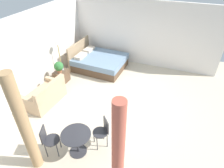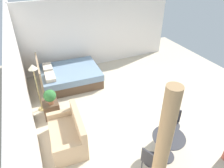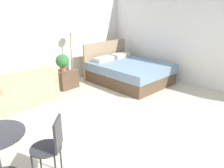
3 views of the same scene
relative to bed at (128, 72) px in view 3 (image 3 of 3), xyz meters
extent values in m
cube|color=beige|center=(-2.00, -1.66, -0.32)|extent=(9.29, 9.39, 0.02)
cube|color=silver|center=(-2.00, 1.53, 1.10)|extent=(9.29, 0.12, 2.83)
cube|color=silver|center=(1.14, -1.66, 1.10)|extent=(0.12, 6.39, 2.83)
cube|color=brown|center=(0.00, -0.07, -0.14)|extent=(1.75, 2.12, 0.34)
cube|color=slate|center=(0.00, -0.07, 0.15)|extent=(1.79, 2.16, 0.24)
cube|color=#997F60|center=(0.04, 0.98, 0.23)|extent=(1.73, 0.13, 1.09)
cube|color=beige|center=(-0.34, 0.69, 0.33)|extent=(0.61, 0.34, 0.12)
cube|color=beige|center=(0.39, 0.66, 0.33)|extent=(0.61, 0.34, 0.12)
cube|color=tan|center=(-2.85, 0.77, -0.09)|extent=(1.44, 0.89, 0.44)
cube|color=tan|center=(-2.87, 0.44, 0.34)|extent=(1.40, 0.23, 0.43)
cube|color=tan|center=(-2.22, 0.73, 0.20)|extent=(0.19, 0.80, 0.15)
cube|color=brown|center=(-1.54, 0.94, -0.06)|extent=(0.55, 0.45, 0.50)
cylinder|color=#935B3D|center=(-1.64, 0.91, 0.25)|extent=(0.16, 0.16, 0.13)
sphere|color=#2D6B33|center=(-1.64, 0.91, 0.46)|extent=(0.36, 0.36, 0.36)
cylinder|color=silver|center=(-1.42, 0.93, 0.27)|extent=(0.11, 0.11, 0.17)
cylinder|color=#99844C|center=(-1.14, 1.18, -0.30)|extent=(0.25, 0.25, 0.02)
cylinder|color=#99844C|center=(-1.14, 1.18, 0.42)|extent=(0.04, 0.04, 1.42)
cone|color=beige|center=(-1.14, 1.18, 1.21)|extent=(0.26, 0.26, 0.15)
cylinder|color=#2D2D33|center=(-3.79, -1.56, -0.08)|extent=(0.02, 0.02, 0.47)
cylinder|color=#2D2D33|center=(-3.60, -1.77, -0.08)|extent=(0.02, 0.02, 0.47)
cylinder|color=#2D2D33|center=(-3.80, -1.76, 0.17)|extent=(0.57, 0.57, 0.02)
cube|color=#2D2D33|center=(-3.68, -1.89, 0.38)|extent=(0.25, 0.24, 0.40)
camera|label=1|loc=(-6.87, -3.28, 4.11)|focal=30.96mm
camera|label=2|loc=(-6.66, 1.21, 3.91)|focal=32.81mm
camera|label=3|loc=(-4.99, -4.02, 1.88)|focal=36.38mm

